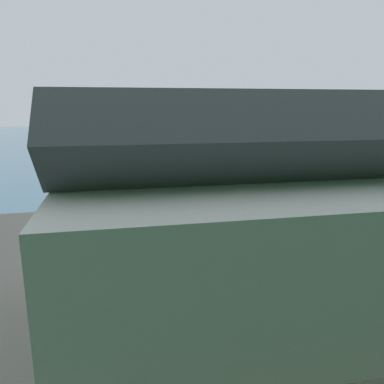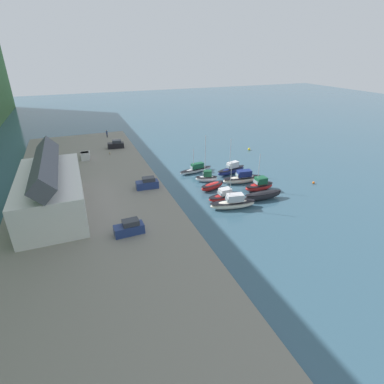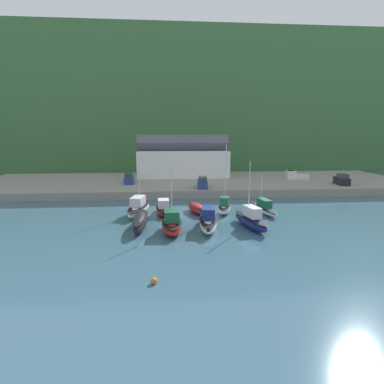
% 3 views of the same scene
% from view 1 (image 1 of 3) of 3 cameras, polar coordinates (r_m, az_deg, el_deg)
% --- Properties ---
extents(ground_plane, '(320.00, 320.00, 0.00)m').
position_cam_1_polar(ground_plane, '(46.23, -4.07, -0.29)').
color(ground_plane, '#385B70').
extents(quay_promenade, '(93.62, 27.13, 1.51)m').
position_cam_1_polar(quay_promenade, '(23.28, 4.09, -12.23)').
color(quay_promenade, gray).
rests_on(quay_promenade, ground_plane).
extents(harbor_clubhouse, '(21.40, 9.45, 9.82)m').
position_cam_1_polar(harbor_clubhouse, '(17.33, 16.76, -6.40)').
color(harbor_clubhouse, white).
rests_on(harbor_clubhouse, quay_promenade).
extents(moored_boat_0, '(3.69, 8.49, 8.76)m').
position_cam_1_polar(moored_boat_0, '(47.06, 8.26, 1.09)').
color(moored_boat_0, white).
rests_on(moored_boat_0, ground_plane).
extents(moored_boat_1, '(2.52, 6.33, 2.22)m').
position_cam_1_polar(moored_boat_1, '(46.06, 4.08, 0.67)').
color(moored_boat_1, red).
rests_on(moored_boat_1, ground_plane).
extents(moored_boat_2, '(3.23, 5.77, 1.40)m').
position_cam_1_polar(moored_boat_2, '(44.91, -1.86, 0.31)').
color(moored_boat_2, red).
rests_on(moored_boat_2, ground_plane).
extents(moored_boat_3, '(3.14, 4.99, 10.02)m').
position_cam_1_polar(moored_boat_3, '(44.95, -7.07, 0.49)').
color(moored_boat_3, silver).
rests_on(moored_boat_3, ground_plane).
extents(moored_boat_4, '(2.80, 8.40, 5.66)m').
position_cam_1_polar(moored_boat_4, '(44.88, -14.37, -0.10)').
color(moored_boat_4, silver).
rests_on(moored_boat_4, ground_plane).
extents(moored_boat_5, '(1.93, 7.68, 1.68)m').
position_cam_1_polar(moored_boat_5, '(53.13, 4.94, 2.43)').
color(moored_boat_5, black).
rests_on(moored_boat_5, ground_plane).
extents(moored_boat_6, '(2.40, 6.18, 7.64)m').
position_cam_1_polar(moored_boat_6, '(53.79, 0.50, 2.75)').
color(moored_boat_6, red).
rests_on(moored_boat_6, ground_plane).
extents(moored_boat_7, '(3.19, 8.68, 2.73)m').
position_cam_1_polar(moored_boat_7, '(51.81, -4.03, 2.31)').
color(moored_boat_7, white).
rests_on(moored_boat_7, ground_plane).
extents(moored_boat_8, '(3.44, 7.87, 8.20)m').
position_cam_1_polar(moored_boat_8, '(51.66, -9.85, 2.15)').
color(moored_boat_8, navy).
rests_on(moored_boat_8, ground_plane).
extents(parked_car_1, '(1.95, 4.26, 2.16)m').
position_cam_1_polar(parked_car_1, '(32.32, 26.08, -3.09)').
color(parked_car_1, navy).
rests_on(parked_car_1, quay_promenade).
extents(parked_car_2, '(2.09, 4.31, 2.16)m').
position_cam_1_polar(parked_car_2, '(32.13, -1.99, -1.81)').
color(parked_car_2, navy).
rests_on(parked_car_2, quay_promenade).
extents(mooring_buoy_0, '(0.66, 0.66, 0.66)m').
position_cam_1_polar(mooring_buoy_0, '(65.67, -22.20, 3.07)').
color(mooring_buoy_0, yellow).
rests_on(mooring_buoy_0, ground_plane).
extents(mooring_buoy_1, '(0.51, 0.51, 0.51)m').
position_cam_1_polar(mooring_buoy_1, '(66.14, -0.43, 4.05)').
color(mooring_buoy_1, orange).
rests_on(mooring_buoy_1, ground_plane).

